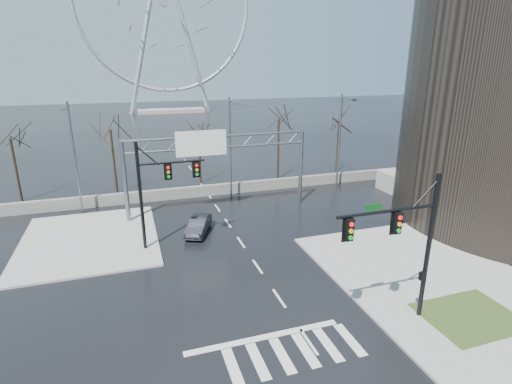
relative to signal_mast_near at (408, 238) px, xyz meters
name	(u,v)px	position (x,y,z in m)	size (l,w,h in m)	color
ground	(279,298)	(-5.14, 4.04, -4.87)	(260.00, 260.00, 0.00)	black
sidewalk_right_ext	(402,257)	(4.86, 6.04, -4.80)	(12.00, 10.00, 0.15)	gray
sidewalk_far	(90,239)	(-16.14, 16.04, -4.80)	(10.00, 12.00, 0.15)	gray
grass_strip	(470,316)	(3.86, -0.96, -4.72)	(5.00, 4.00, 0.02)	#2C3B18
barrier_wall	(209,190)	(-5.14, 24.04, -4.32)	(52.00, 0.50, 1.10)	slate
signal_mast_near	(408,238)	(0.00, 0.00, 0.00)	(5.52, 0.41, 8.00)	black
signal_mast_far	(156,185)	(-11.01, 13.00, -0.04)	(4.72, 0.41, 8.00)	black
sign_gantry	(214,157)	(-5.52, 19.00, 0.31)	(16.36, 0.40, 7.60)	slate
streetlight_left	(73,151)	(-17.14, 22.20, 1.01)	(0.50, 2.55, 10.00)	slate
streetlight_mid	(231,141)	(-3.14, 22.20, 1.01)	(0.50, 2.55, 10.00)	slate
streetlight_right	(341,134)	(8.86, 22.20, 1.01)	(0.50, 2.55, 10.00)	slate
tree_far_left	(11,146)	(-23.14, 28.04, 0.70)	(3.50, 3.50, 7.00)	black
tree_left	(111,137)	(-14.14, 27.54, 1.10)	(3.75, 3.75, 7.50)	black
tree_center	(199,138)	(-5.14, 28.54, 0.30)	(3.25, 3.25, 6.50)	black
tree_right	(279,126)	(3.86, 27.54, 1.34)	(3.90, 3.90, 7.80)	black
tree_far_right	(339,129)	(11.86, 28.04, 0.54)	(3.40, 3.40, 6.80)	black
ferris_wheel	(165,10)	(-0.14, 99.04, 21.26)	(45.00, 6.00, 50.91)	gray
car	(198,225)	(-7.87, 14.86, -4.21)	(1.40, 4.02, 1.33)	black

